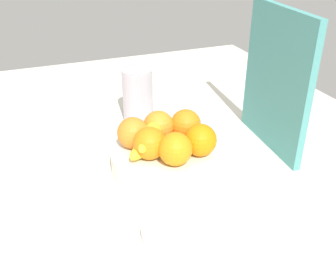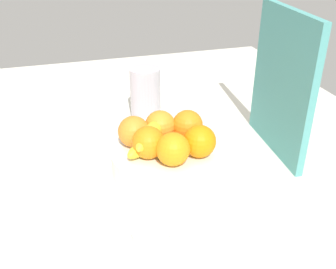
{
  "view_description": "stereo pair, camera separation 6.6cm",
  "coord_description": "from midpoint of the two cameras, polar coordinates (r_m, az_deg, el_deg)",
  "views": [
    {
      "loc": [
        74.42,
        -27.01,
        53.7
      ],
      "look_at": [
        -0.92,
        2.15,
        9.41
      ],
      "focal_mm": 42.3,
      "sensor_mm": 36.0,
      "label": 1
    },
    {
      "loc": [
        76.56,
        -20.74,
        53.7
      ],
      "look_at": [
        -0.92,
        2.15,
        9.41
      ],
      "focal_mm": 42.3,
      "sensor_mm": 36.0,
      "label": 2
    }
  ],
  "objects": [
    {
      "name": "orange_back_left",
      "position": [
        0.94,
        -7.09,
        0.18
      ],
      "size": [
        7.56,
        7.56,
        7.56
      ],
      "primitive_type": "sphere",
      "color": "orange",
      "rests_on": "fruit_bowl"
    },
    {
      "name": "banana_bunch",
      "position": [
        0.93,
        -4.54,
        -0.51
      ],
      "size": [
        16.2,
        15.4,
        6.2
      ],
      "color": "yellow",
      "rests_on": "fruit_bowl"
    },
    {
      "name": "cutting_board",
      "position": [
        1.02,
        13.52,
        7.52
      ],
      "size": [
        28.06,
        3.86,
        36.0
      ],
      "primitive_type": "cube",
      "rotation": [
        0.0,
        0.0,
        -0.07
      ],
      "color": "teal",
      "rests_on": "ground_plane"
    },
    {
      "name": "orange_front_left",
      "position": [
        0.9,
        2.59,
        -0.85
      ],
      "size": [
        7.56,
        7.56,
        7.56
      ],
      "primitive_type": "sphere",
      "color": "orange",
      "rests_on": "fruit_bowl"
    },
    {
      "name": "ground_plane",
      "position": [
        0.97,
        -2.98,
        -6.2
      ],
      "size": [
        180.0,
        140.0,
        3.0
      ],
      "primitive_type": "cube",
      "color": "beige"
    },
    {
      "name": "orange_top_stack",
      "position": [
        0.87,
        -1.13,
        -2.15
      ],
      "size": [
        7.56,
        7.56,
        7.56
      ],
      "primitive_type": "sphere",
      "color": "orange",
      "rests_on": "fruit_bowl"
    },
    {
      "name": "orange_back_right",
      "position": [
        0.89,
        -4.82,
        -1.31
      ],
      "size": [
        7.56,
        7.56,
        7.56
      ],
      "primitive_type": "sphere",
      "color": "orange",
      "rests_on": "fruit_bowl"
    },
    {
      "name": "orange_front_right",
      "position": [
        0.97,
        0.62,
        1.42
      ],
      "size": [
        7.56,
        7.56,
        7.56
      ],
      "primitive_type": "sphere",
      "color": "orange",
      "rests_on": "fruit_bowl"
    },
    {
      "name": "jar_lid",
      "position": [
        0.78,
        -3.55,
        -14.21
      ],
      "size": [
        7.47,
        7.47,
        1.8
      ],
      "primitive_type": "cylinder",
      "color": "white",
      "rests_on": "ground_plane"
    },
    {
      "name": "thermos_tumbler",
      "position": [
        1.17,
        -6.0,
        5.61
      ],
      "size": [
        8.92,
        8.92,
        15.9
      ],
      "primitive_type": "cylinder",
      "color": "#C1B6C2",
      "rests_on": "ground_plane"
    },
    {
      "name": "orange_center",
      "position": [
        0.96,
        -3.34,
        1.19
      ],
      "size": [
        7.56,
        7.56,
        7.56
      ],
      "primitive_type": "sphere",
      "color": "orange",
      "rests_on": "fruit_bowl"
    },
    {
      "name": "fruit_bowl",
      "position": [
        0.95,
        -1.99,
        -3.57
      ],
      "size": [
        27.31,
        27.31,
        5.41
      ],
      "primitive_type": "cylinder",
      "color": "white",
      "rests_on": "ground_plane"
    }
  ]
}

